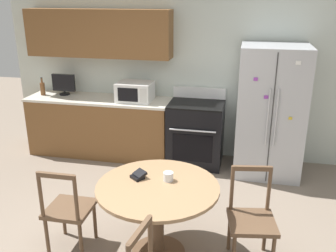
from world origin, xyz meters
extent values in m
cube|color=silver|center=(0.00, 2.65, 1.30)|extent=(5.20, 0.10, 2.60)
cube|color=brown|center=(-1.12, 2.43, 1.84)|extent=(2.16, 0.34, 0.68)
cube|color=brown|center=(-1.12, 2.29, 0.43)|extent=(2.16, 0.62, 0.86)
cube|color=beige|center=(-1.12, 2.29, 0.88)|extent=(2.19, 0.64, 0.03)
cube|color=#B2B5BA|center=(1.39, 2.19, 0.88)|extent=(0.88, 0.78, 1.77)
cube|color=#333333|center=(1.39, 1.80, 0.88)|extent=(0.01, 0.01, 1.70)
cylinder|color=silver|center=(1.34, 1.79, 0.93)|extent=(0.02, 0.02, 0.74)
cylinder|color=silver|center=(1.44, 1.79, 0.93)|extent=(0.02, 0.02, 0.74)
cube|color=purple|center=(1.15, 1.80, 1.40)|extent=(0.05, 0.01, 0.04)
cube|color=yellow|center=(1.61, 1.80, 0.93)|extent=(0.04, 0.01, 0.03)
cube|color=white|center=(1.63, 1.80, 1.62)|extent=(0.06, 0.01, 0.05)
cube|color=purple|center=(1.29, 1.80, 1.18)|extent=(0.05, 0.02, 0.04)
cube|color=black|center=(0.37, 2.26, 0.45)|extent=(0.78, 0.64, 0.90)
cube|color=black|center=(0.37, 1.94, 0.36)|extent=(0.56, 0.01, 0.40)
cylinder|color=silver|center=(0.37, 1.91, 0.63)|extent=(0.64, 0.02, 0.02)
cube|color=black|center=(0.37, 2.26, 0.91)|extent=(0.78, 0.64, 0.02)
cube|color=white|center=(0.37, 2.55, 1.00)|extent=(0.78, 0.06, 0.16)
cube|color=white|center=(-0.54, 2.27, 1.04)|extent=(0.51, 0.40, 0.28)
cube|color=black|center=(-0.58, 2.07, 1.04)|extent=(0.29, 0.01, 0.19)
cube|color=silver|center=(-0.36, 2.07, 1.04)|extent=(0.10, 0.01, 0.20)
cylinder|color=black|center=(-1.71, 2.37, 0.91)|extent=(0.16, 0.16, 0.02)
cylinder|color=black|center=(-1.71, 2.37, 0.94)|extent=(0.03, 0.03, 0.04)
cube|color=black|center=(-1.71, 2.37, 1.09)|extent=(0.36, 0.05, 0.26)
cylinder|color=brown|center=(-2.03, 2.28, 1.00)|extent=(0.07, 0.07, 0.19)
cylinder|color=brown|center=(-2.03, 2.28, 1.13)|extent=(0.03, 0.03, 0.07)
cylinder|color=#262626|center=(-2.03, 2.28, 1.17)|extent=(0.03, 0.03, 0.01)
cylinder|color=#997551|center=(0.32, 0.12, 0.73)|extent=(1.13, 1.13, 0.03)
cylinder|color=brown|center=(0.32, 0.12, 0.37)|extent=(0.11, 0.11, 0.69)
cylinder|color=brown|center=(0.32, 0.12, 0.01)|extent=(0.52, 0.52, 0.03)
cube|color=brown|center=(-0.54, 0.05, 0.43)|extent=(0.43, 0.43, 0.04)
cylinder|color=brown|center=(-0.71, 0.22, 0.21)|extent=(0.04, 0.04, 0.41)
cylinder|color=brown|center=(-0.37, 0.23, 0.21)|extent=(0.04, 0.04, 0.41)
cylinder|color=brown|center=(-0.71, -0.12, 0.21)|extent=(0.04, 0.04, 0.41)
cylinder|color=brown|center=(-0.36, -0.12, 0.21)|extent=(0.04, 0.04, 0.41)
cylinder|color=brown|center=(-0.71, -0.14, 0.68)|extent=(0.04, 0.04, 0.45)
cylinder|color=brown|center=(-0.36, -0.14, 0.68)|extent=(0.04, 0.04, 0.45)
cube|color=brown|center=(-0.54, -0.14, 0.88)|extent=(0.34, 0.04, 0.04)
cylinder|color=brown|center=(0.44, -0.60, 0.68)|extent=(0.04, 0.04, 0.45)
cube|color=brown|center=(0.42, -0.77, 0.88)|extent=(0.09, 0.35, 0.04)
cube|color=brown|center=(1.19, 0.19, 0.43)|extent=(0.48, 0.48, 0.04)
cylinder|color=brown|center=(1.33, 0.39, 0.21)|extent=(0.04, 0.04, 0.41)
cylinder|color=brown|center=(0.99, 0.33, 0.21)|extent=(0.04, 0.04, 0.41)
cylinder|color=brown|center=(1.32, 0.41, 0.68)|extent=(0.04, 0.04, 0.45)
cylinder|color=brown|center=(0.98, 0.35, 0.68)|extent=(0.04, 0.04, 0.45)
cube|color=brown|center=(1.15, 0.38, 0.88)|extent=(0.35, 0.09, 0.04)
cylinder|color=silver|center=(0.40, 0.24, 0.79)|extent=(0.09, 0.09, 0.08)
cylinder|color=beige|center=(0.40, 0.24, 0.77)|extent=(0.08, 0.08, 0.05)
cube|color=black|center=(0.10, 0.21, 0.76)|extent=(0.15, 0.15, 0.03)
cube|color=black|center=(0.12, 0.24, 0.78)|extent=(0.16, 0.15, 0.06)
camera|label=1|loc=(1.05, -2.81, 2.40)|focal=40.00mm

